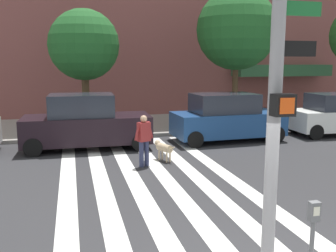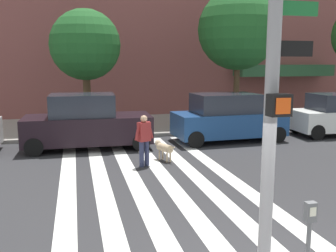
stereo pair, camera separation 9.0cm
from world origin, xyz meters
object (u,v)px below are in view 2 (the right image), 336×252
at_px(traffic_light_pole, 276,43).
at_px(pedestrian_dog_walker, 144,138).
at_px(parking_meter_curbside, 309,237).
at_px(dog_on_leash, 164,148).
at_px(street_tree_middle, 238,30).
at_px(street_tree_nearest, 85,45).
at_px(parked_car_behind_first, 87,123).
at_px(parked_car_third_in_line, 228,118).

xyz_separation_m(traffic_light_pole, pedestrian_dog_walker, (-0.42, 7.06, -2.59)).
xyz_separation_m(parking_meter_curbside, dog_on_leash, (-0.06, 7.92, -0.59)).
relative_size(street_tree_middle, dog_on_leash, 6.99).
height_order(traffic_light_pole, dog_on_leash, traffic_light_pole).
height_order(traffic_light_pole, street_tree_middle, street_tree_middle).
distance_m(street_tree_nearest, street_tree_middle, 7.32).
height_order(street_tree_middle, dog_on_leash, street_tree_middle).
xyz_separation_m(traffic_light_pole, parked_car_behind_first, (-2.08, 10.08, -2.54)).
distance_m(parked_car_behind_first, street_tree_middle, 8.83).
xyz_separation_m(traffic_light_pole, street_tree_middle, (5.33, 12.96, 1.29)).
bearing_deg(traffic_light_pole, parked_car_third_in_line, 69.94).
relative_size(traffic_light_pole, dog_on_leash, 6.12).
bearing_deg(street_tree_middle, pedestrian_dog_walker, -134.25).
distance_m(parked_car_third_in_line, pedestrian_dog_walker, 5.09).
bearing_deg(traffic_light_pole, dog_on_leash, 87.44).
xyz_separation_m(street_tree_middle, dog_on_leash, (-4.99, -5.39, -4.37)).
relative_size(parked_car_third_in_line, street_tree_middle, 0.70).
height_order(street_tree_nearest, street_tree_middle, street_tree_middle).
xyz_separation_m(street_tree_middle, pedestrian_dog_walker, (-5.75, -5.91, -3.88)).
distance_m(traffic_light_pole, dog_on_leash, 8.18).
bearing_deg(street_tree_nearest, parked_car_third_in_line, -30.09).
bearing_deg(traffic_light_pole, pedestrian_dog_walker, 93.41).
height_order(traffic_light_pole, parked_car_behind_first, traffic_light_pole).
xyz_separation_m(street_tree_nearest, pedestrian_dog_walker, (1.51, -6.27, -3.09)).
xyz_separation_m(parked_car_third_in_line, pedestrian_dog_walker, (-4.10, -3.02, -0.03)).
relative_size(parked_car_third_in_line, street_tree_nearest, 0.84).
xyz_separation_m(traffic_light_pole, parked_car_third_in_line, (3.68, 10.08, -2.56)).
relative_size(street_tree_nearest, pedestrian_dog_walker, 3.34).
bearing_deg(dog_on_leash, pedestrian_dog_walker, -145.76).
bearing_deg(street_tree_middle, parked_car_third_in_line, -119.83).
height_order(traffic_light_pole, parking_meter_curbside, traffic_light_pole).
relative_size(street_tree_nearest, street_tree_middle, 0.83).
relative_size(traffic_light_pole, parked_car_third_in_line, 1.25).
bearing_deg(parking_meter_curbside, street_tree_middle, 69.67).
distance_m(parking_meter_curbside, parked_car_third_in_line, 10.93).
bearing_deg(street_tree_middle, parking_meter_curbside, -110.33).
bearing_deg(street_tree_middle, traffic_light_pole, -112.37).
bearing_deg(pedestrian_dog_walker, parked_car_behind_first, 118.80).
distance_m(street_tree_nearest, dog_on_leash, 7.14).
distance_m(parking_meter_curbside, parked_car_behind_first, 10.72).
bearing_deg(pedestrian_dog_walker, parked_car_third_in_line, 36.38).
bearing_deg(parking_meter_curbside, dog_on_leash, 90.46).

